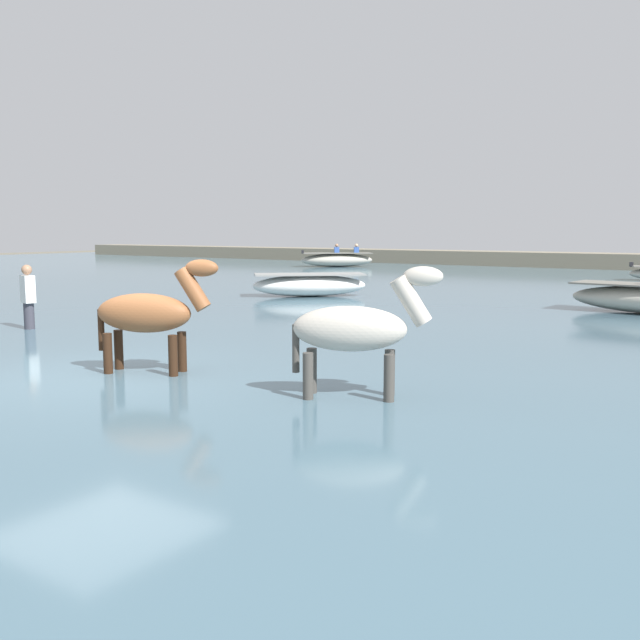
{
  "coord_description": "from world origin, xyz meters",
  "views": [
    {
      "loc": [
        7.62,
        -5.84,
        2.3
      ],
      "look_at": [
        1.21,
        3.43,
        0.86
      ],
      "focal_mm": 39.47,
      "sensor_mm": 36.0,
      "label": 1
    }
  ],
  "objects_px": {
    "boat_mid_outer": "(309,285)",
    "person_wading_close": "(28,303)",
    "boat_mid_channel": "(337,260)",
    "horse_lead_chestnut": "(149,317)",
    "horse_trailing_pinto": "(356,333)"
  },
  "relations": [
    {
      "from": "boat_mid_outer",
      "to": "person_wading_close",
      "type": "xyz_separation_m",
      "value": [
        -0.52,
        -8.82,
        0.18
      ]
    },
    {
      "from": "boat_mid_channel",
      "to": "boat_mid_outer",
      "type": "bearing_deg",
      "value": -59.44
    },
    {
      "from": "horse_lead_chestnut",
      "to": "horse_trailing_pinto",
      "type": "relative_size",
      "value": 1.01
    },
    {
      "from": "horse_trailing_pinto",
      "to": "boat_mid_outer",
      "type": "distance_m",
      "value": 12.73
    },
    {
      "from": "horse_trailing_pinto",
      "to": "boat_mid_outer",
      "type": "height_order",
      "value": "horse_trailing_pinto"
    },
    {
      "from": "horse_trailing_pinto",
      "to": "person_wading_close",
      "type": "relative_size",
      "value": 1.16
    },
    {
      "from": "boat_mid_outer",
      "to": "person_wading_close",
      "type": "bearing_deg",
      "value": -93.39
    },
    {
      "from": "horse_lead_chestnut",
      "to": "person_wading_close",
      "type": "height_order",
      "value": "horse_lead_chestnut"
    },
    {
      "from": "person_wading_close",
      "to": "boat_mid_channel",
      "type": "bearing_deg",
      "value": 109.14
    },
    {
      "from": "horse_lead_chestnut",
      "to": "person_wading_close",
      "type": "relative_size",
      "value": 1.18
    },
    {
      "from": "person_wading_close",
      "to": "horse_lead_chestnut",
      "type": "bearing_deg",
      "value": -16.77
    },
    {
      "from": "boat_mid_outer",
      "to": "boat_mid_channel",
      "type": "xyz_separation_m",
      "value": [
        -8.69,
        14.72,
        0.05
      ]
    },
    {
      "from": "horse_trailing_pinto",
      "to": "person_wading_close",
      "type": "distance_m",
      "value": 8.44
    },
    {
      "from": "boat_mid_outer",
      "to": "person_wading_close",
      "type": "relative_size",
      "value": 2.0
    },
    {
      "from": "horse_trailing_pinto",
      "to": "boat_mid_channel",
      "type": "xyz_separation_m",
      "value": [
        -16.51,
        24.75,
        -0.38
      ]
    }
  ]
}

